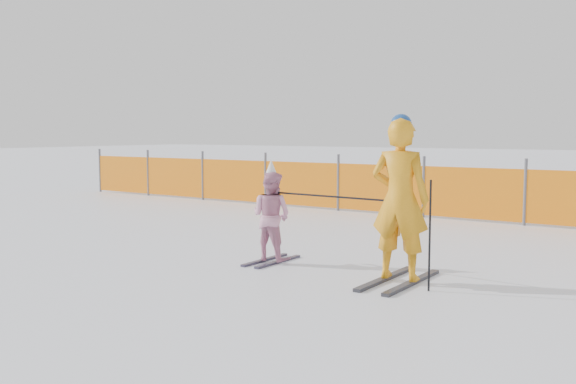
% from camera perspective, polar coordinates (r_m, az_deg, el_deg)
% --- Properties ---
extents(ground, '(120.00, 120.00, 0.00)m').
position_cam_1_polar(ground, '(7.66, -2.14, -7.76)').
color(ground, white).
rests_on(ground, ground).
extents(adult, '(0.72, 1.42, 1.94)m').
position_cam_1_polar(adult, '(7.46, 9.92, -0.61)').
color(adult, black).
rests_on(adult, ground).
extents(child, '(0.59, 0.97, 1.38)m').
position_cam_1_polar(child, '(8.55, -1.49, -2.09)').
color(child, black).
rests_on(child, ground).
extents(ski_poles, '(2.24, 0.32, 1.22)m').
position_cam_1_polar(ski_poles, '(7.59, 7.28, -1.78)').
color(ski_poles, black).
rests_on(ski_poles, ground).
extents(safety_fence, '(17.16, 0.06, 1.25)m').
position_cam_1_polar(safety_fence, '(13.95, 6.32, 0.47)').
color(safety_fence, '#595960').
rests_on(safety_fence, ground).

